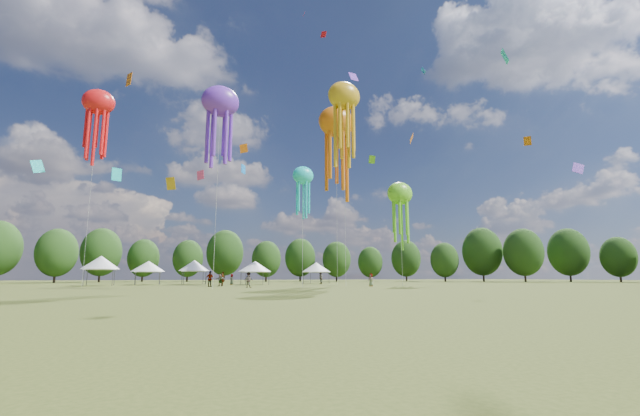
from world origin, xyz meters
name	(u,v)px	position (x,y,z in m)	size (l,w,h in m)	color
ground	(536,309)	(0.00, 0.00, 0.00)	(300.00, 300.00, 0.00)	#384416
spectator_near	(248,280)	(-3.35, 34.39, 0.78)	(0.76, 0.59, 1.57)	gray
spectators_far	(261,279)	(1.03, 45.94, 0.88)	(20.32, 19.51, 1.88)	gray
festival_tents	(210,266)	(-4.75, 55.38, 2.87)	(38.76, 12.09, 3.99)	#47474C
show_kites	(303,139)	(5.25, 40.69, 20.14)	(44.09, 20.72, 27.71)	purple
small_kites	(241,76)	(-3.28, 43.04, 29.05)	(75.70, 55.92, 44.86)	purple
treeline	(210,246)	(-3.87, 62.51, 6.54)	(201.57, 95.24, 13.43)	#38281C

